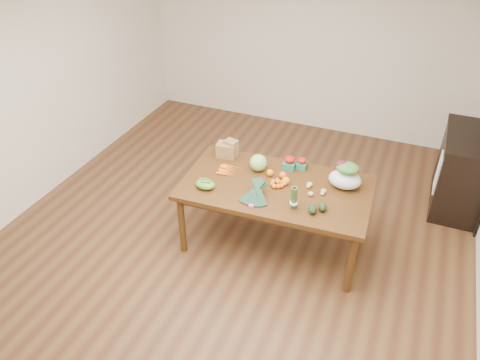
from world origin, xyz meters
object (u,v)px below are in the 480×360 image
at_px(mandarin_cluster, 278,183).
at_px(kale_bunch, 255,194).
at_px(paper_bag, 226,149).
at_px(cabbage, 258,163).
at_px(salad_bag, 345,177).
at_px(asparagus_bundle, 294,198).
at_px(cabinet, 461,171).
at_px(dining_table, 275,215).

bearing_deg(mandarin_cluster, kale_bunch, -112.04).
height_order(paper_bag, cabbage, paper_bag).
relative_size(paper_bag, kale_bunch, 0.69).
bearing_deg(cabbage, salad_bag, 2.22).
distance_m(kale_bunch, salad_bag, 0.94).
bearing_deg(asparagus_bundle, cabbage, 134.50).
relative_size(cabinet, mandarin_cluster, 5.67).
bearing_deg(salad_bag, mandarin_cluster, -159.32).
bearing_deg(kale_bunch, dining_table, 67.56).
height_order(mandarin_cluster, kale_bunch, kale_bunch).
distance_m(cabbage, mandarin_cluster, 0.35).
distance_m(kale_bunch, asparagus_bundle, 0.39).
bearing_deg(kale_bunch, cabbage, 103.70).
distance_m(paper_bag, mandarin_cluster, 0.79).
bearing_deg(dining_table, salad_bag, 17.32).
relative_size(dining_table, cabbage, 10.45).
bearing_deg(asparagus_bundle, cabinet, 46.69).
height_order(paper_bag, salad_bag, salad_bag).
bearing_deg(cabinet, salad_bag, -132.43).
height_order(kale_bunch, salad_bag, salad_bag).
xyz_separation_m(kale_bunch, salad_bag, (0.75, 0.56, 0.05)).
xyz_separation_m(cabinet, mandarin_cluster, (-1.77, -1.49, 0.32)).
height_order(cabinet, cabbage, cabinet).
relative_size(paper_bag, asparagus_bundle, 1.10).
relative_size(cabinet, cabbage, 5.61).
relative_size(mandarin_cluster, kale_bunch, 0.45).
distance_m(dining_table, paper_bag, 0.90).
bearing_deg(cabbage, dining_table, -36.77).
relative_size(mandarin_cluster, asparagus_bundle, 0.72).
distance_m(paper_bag, cabbage, 0.45).
relative_size(asparagus_bundle, salad_bag, 0.77).
height_order(cabbage, salad_bag, salad_bag).
xyz_separation_m(dining_table, cabbage, (-0.27, 0.20, 0.47)).
height_order(kale_bunch, asparagus_bundle, asparagus_bundle).
distance_m(dining_table, mandarin_cluster, 0.42).
distance_m(cabbage, asparagus_bundle, 0.74).
relative_size(paper_bag, mandarin_cluster, 1.53).
height_order(cabinet, salad_bag, salad_bag).
bearing_deg(paper_bag, kale_bunch, -48.34).
distance_m(dining_table, kale_bunch, 0.57).
bearing_deg(salad_bag, dining_table, -159.64).
distance_m(cabinet, asparagus_bundle, 2.38).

